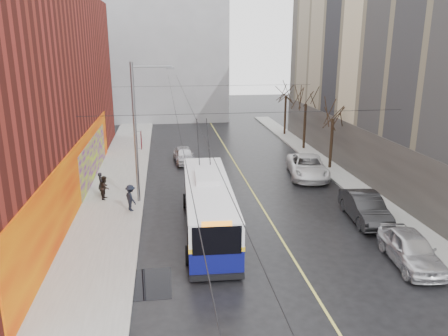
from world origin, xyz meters
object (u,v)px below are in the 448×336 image
object	(u,v)px
parked_car_a	(411,249)
pedestrian_c	(131,198)
tree_near	(334,109)
following_car	(184,155)
pedestrian_b	(105,187)
pedestrian_a	(101,184)
parked_car_b	(365,207)
tree_mid	(306,96)
trolleybus	(208,206)
tree_far	(286,89)
parked_car_c	(307,167)
streetlight_pole	(138,130)

from	to	relation	value
parked_car_a	pedestrian_c	world-z (taller)	pedestrian_c
tree_near	following_car	distance (m)	13.17
parked_car_a	following_car	size ratio (longest dim) A/B	1.14
pedestrian_b	pedestrian_a	bearing A→B (deg)	32.46
tree_near	parked_car_b	distance (m)	11.71
parked_car_b	pedestrian_b	bearing A→B (deg)	165.24
following_car	pedestrian_b	size ratio (longest dim) A/B	2.58
tree_mid	pedestrian_c	bearing A→B (deg)	-136.91
tree_near	pedestrian_c	bearing A→B (deg)	-153.94
parked_car_b	following_car	bearing A→B (deg)	129.13
tree_near	trolleybus	xyz separation A→B (m)	(-11.26, -11.02, -3.48)
following_car	pedestrian_a	bearing A→B (deg)	-131.33
trolleybus	following_car	xyz separation A→B (m)	(-0.63, 14.70, -0.81)
tree_far	pedestrian_c	bearing A→B (deg)	-125.89
tree_far	parked_car_c	world-z (taller)	tree_far
tree_far	pedestrian_a	bearing A→B (deg)	-134.14
streetlight_pole	tree_near	xyz separation A→B (m)	(15.14, 6.00, 0.13)
trolleybus	parked_car_c	bearing A→B (deg)	48.44
parked_car_a	parked_car_b	distance (m)	5.30
pedestrian_a	trolleybus	bearing A→B (deg)	-150.45
pedestrian_c	following_car	bearing A→B (deg)	-47.98
parked_car_c	parked_car_a	bearing A→B (deg)	-79.05
following_car	parked_car_c	bearing A→B (deg)	-35.65
parked_car_a	tree_far	bearing A→B (deg)	91.84
parked_car_a	parked_car_b	world-z (taller)	parked_car_b
streetlight_pole	following_car	size ratio (longest dim) A/B	2.24
tree_far	pedestrian_c	world-z (taller)	tree_far
pedestrian_b	parked_car_a	bearing A→B (deg)	-115.77
streetlight_pole	parked_car_a	bearing A→B (deg)	-37.89
trolleybus	parked_car_a	distance (m)	10.37
streetlight_pole	tree_near	world-z (taller)	streetlight_pole
parked_car_c	pedestrian_c	world-z (taller)	pedestrian_c
tree_far	pedestrian_c	xyz separation A→B (m)	(-15.68, -21.67, -4.17)
pedestrian_b	parked_car_b	bearing A→B (deg)	-100.04
following_car	pedestrian_c	size ratio (longest dim) A/B	2.45
streetlight_pole	tree_near	bearing A→B (deg)	21.62
parked_car_a	following_car	xyz separation A→B (m)	(-9.67, 19.73, -0.10)
trolleybus	following_car	size ratio (longest dim) A/B	2.84
tree_mid	streetlight_pole	bearing A→B (deg)	-139.35
tree_near	trolleybus	distance (m)	16.14
tree_near	tree_far	xyz separation A→B (m)	(0.00, 14.00, 0.17)
streetlight_pole	trolleybus	xyz separation A→B (m)	(3.88, -5.02, -3.35)
trolleybus	pedestrian_b	size ratio (longest dim) A/B	7.30
tree_far	pedestrian_b	distance (m)	26.37
parked_car_a	following_car	bearing A→B (deg)	122.18
parked_car_c	following_car	bearing A→B (deg)	158.79
parked_car_b	pedestrian_a	world-z (taller)	pedestrian_a
streetlight_pole	pedestrian_a	bearing A→B (deg)	149.78
trolleybus	parked_car_a	bearing A→B (deg)	-27.16
pedestrian_a	pedestrian_c	xyz separation A→B (m)	(2.19, -3.25, 0.04)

